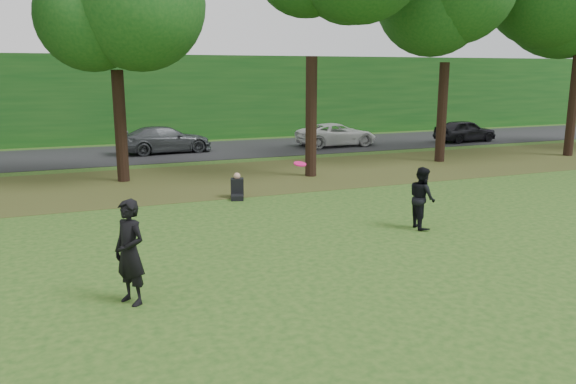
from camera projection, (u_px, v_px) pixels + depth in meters
The scene contains 9 objects.
ground at pixel (386, 313), 9.60m from camera, with size 120.00×120.00×0.00m, color #224916.
leaf_litter at pixel (207, 180), 21.42m from camera, with size 60.00×7.00×0.01m, color #49371A.
street at pixel (171, 152), 28.70m from camera, with size 70.00×7.00×0.02m, color black.
far_hedge at pixel (151, 98), 33.63m from camera, with size 70.00×3.00×5.00m, color #154A17.
player_left at pixel (130, 252), 9.85m from camera, with size 0.69×0.45×1.89m, color black.
player_right at pixel (422, 198), 14.69m from camera, with size 0.79×0.62×1.63m, color black.
parked_cars at pixel (153, 143), 27.15m from camera, with size 40.61×3.81×1.38m.
frisbee at pixel (300, 164), 11.90m from camera, with size 0.31×0.31×0.10m.
seated_person at pixel (237, 189), 18.28m from camera, with size 0.60×0.82×0.83m.
Camera 1 is at (-4.85, -7.70, 4.06)m, focal length 35.00 mm.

